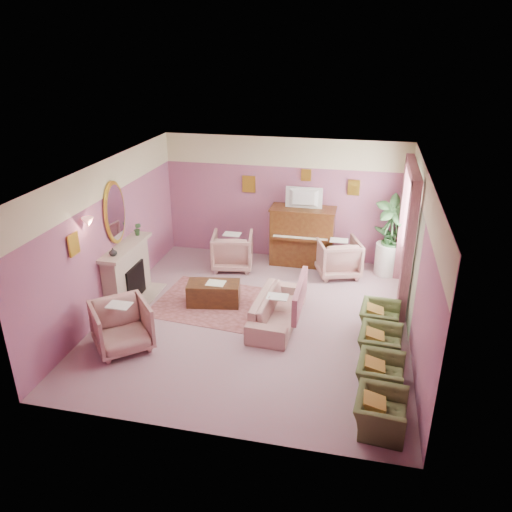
% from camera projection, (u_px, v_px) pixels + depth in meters
% --- Properties ---
extents(floor, '(5.50, 6.00, 0.01)m').
position_uv_depth(floor, '(255.00, 319.00, 9.22)').
color(floor, gray).
rests_on(floor, ground).
extents(ceiling, '(5.50, 6.00, 0.01)m').
position_uv_depth(ceiling, '(254.00, 169.00, 8.10)').
color(ceiling, beige).
rests_on(ceiling, wall_back).
extents(wall_back, '(5.50, 0.02, 2.80)m').
position_uv_depth(wall_back, '(283.00, 199.00, 11.35)').
color(wall_back, '#7D4D79').
rests_on(wall_back, floor).
extents(wall_front, '(5.50, 0.02, 2.80)m').
position_uv_depth(wall_front, '(200.00, 343.00, 5.97)').
color(wall_front, '#7D4D79').
rests_on(wall_front, floor).
extents(wall_left, '(0.02, 6.00, 2.80)m').
position_uv_depth(wall_left, '(110.00, 236.00, 9.21)').
color(wall_left, '#7D4D79').
rests_on(wall_left, floor).
extents(wall_right, '(0.02, 6.00, 2.80)m').
position_uv_depth(wall_right, '(419.00, 263.00, 8.11)').
color(wall_right, '#7D4D79').
rests_on(wall_right, floor).
extents(picture_rail_band, '(5.50, 0.01, 0.65)m').
position_uv_depth(picture_rail_band, '(284.00, 152.00, 10.91)').
color(picture_rail_band, beige).
rests_on(picture_rail_band, wall_back).
extents(stripe_panel, '(0.01, 3.00, 2.15)m').
position_uv_depth(stripe_panel, '(411.00, 251.00, 9.41)').
color(stripe_panel, '#A9BA97').
rests_on(stripe_panel, wall_right).
extents(fireplace_surround, '(0.30, 1.40, 1.10)m').
position_uv_depth(fireplace_surround, '(127.00, 274.00, 9.69)').
color(fireplace_surround, tan).
rests_on(fireplace_surround, floor).
extents(fireplace_inset, '(0.18, 0.72, 0.68)m').
position_uv_depth(fireplace_inset, '(133.00, 282.00, 9.73)').
color(fireplace_inset, black).
rests_on(fireplace_inset, floor).
extents(fire_ember, '(0.06, 0.54, 0.10)m').
position_uv_depth(fire_ember, '(135.00, 290.00, 9.80)').
color(fire_ember, '#F14F29').
rests_on(fire_ember, floor).
extents(mantel_shelf, '(0.40, 1.55, 0.07)m').
position_uv_depth(mantel_shelf, '(126.00, 247.00, 9.46)').
color(mantel_shelf, tan).
rests_on(mantel_shelf, fireplace_surround).
extents(hearth, '(0.55, 1.50, 0.02)m').
position_uv_depth(hearth, '(139.00, 300.00, 9.87)').
color(hearth, tan).
rests_on(hearth, floor).
extents(mirror_frame, '(0.04, 0.72, 1.20)m').
position_uv_depth(mirror_frame, '(115.00, 213.00, 9.22)').
color(mirror_frame, gold).
rests_on(mirror_frame, wall_left).
extents(mirror_glass, '(0.01, 0.60, 1.06)m').
position_uv_depth(mirror_glass, '(116.00, 213.00, 9.21)').
color(mirror_glass, white).
rests_on(mirror_glass, wall_left).
extents(sconce_shade, '(0.20, 0.20, 0.16)m').
position_uv_depth(sconce_shade, '(88.00, 222.00, 8.19)').
color(sconce_shade, '#E48579').
rests_on(sconce_shade, wall_left).
extents(piano, '(1.40, 0.60, 1.30)m').
position_uv_depth(piano, '(302.00, 237.00, 11.26)').
color(piano, '#4E2911').
rests_on(piano, floor).
extents(piano_keyshelf, '(1.30, 0.12, 0.06)m').
position_uv_depth(piano_keyshelf, '(300.00, 239.00, 10.92)').
color(piano_keyshelf, '#4E2911').
rests_on(piano_keyshelf, piano).
extents(piano_keys, '(1.20, 0.08, 0.02)m').
position_uv_depth(piano_keys, '(300.00, 238.00, 10.90)').
color(piano_keys, white).
rests_on(piano_keys, piano).
extents(piano_top, '(1.45, 0.65, 0.04)m').
position_uv_depth(piano_top, '(303.00, 209.00, 11.00)').
color(piano_top, '#4E2911').
rests_on(piano_top, piano).
extents(television, '(0.80, 0.12, 0.48)m').
position_uv_depth(television, '(304.00, 197.00, 10.84)').
color(television, black).
rests_on(television, piano).
extents(print_back_left, '(0.30, 0.03, 0.38)m').
position_uv_depth(print_back_left, '(249.00, 184.00, 11.34)').
color(print_back_left, gold).
rests_on(print_back_left, wall_back).
extents(print_back_right, '(0.26, 0.03, 0.34)m').
position_uv_depth(print_back_right, '(354.00, 188.00, 10.85)').
color(print_back_right, gold).
rests_on(print_back_right, wall_back).
extents(print_back_mid, '(0.22, 0.03, 0.26)m').
position_uv_depth(print_back_mid, '(306.00, 175.00, 10.97)').
color(print_back_mid, gold).
rests_on(print_back_mid, wall_back).
extents(print_left_wall, '(0.03, 0.28, 0.36)m').
position_uv_depth(print_left_wall, '(74.00, 244.00, 8.00)').
color(print_left_wall, gold).
rests_on(print_left_wall, wall_left).
extents(window_blind, '(0.03, 1.40, 1.80)m').
position_uv_depth(window_blind, '(412.00, 215.00, 9.39)').
color(window_blind, silver).
rests_on(window_blind, wall_right).
extents(curtain_left, '(0.16, 0.34, 2.60)m').
position_uv_depth(curtain_left, '(408.00, 253.00, 8.74)').
color(curtain_left, '#9A5464').
rests_on(curtain_left, floor).
extents(curtain_right, '(0.16, 0.34, 2.60)m').
position_uv_depth(curtain_right, '(403.00, 219.00, 10.39)').
color(curtain_right, '#9A5464').
rests_on(curtain_right, floor).
extents(pelmet, '(0.16, 2.20, 0.16)m').
position_uv_depth(pelmet, '(414.00, 170.00, 9.07)').
color(pelmet, '#9A5464').
rests_on(pelmet, wall_right).
extents(mantel_plant, '(0.16, 0.16, 0.28)m').
position_uv_depth(mantel_plant, '(138.00, 229.00, 9.88)').
color(mantel_plant, '#2E5A2C').
rests_on(mantel_plant, mantel_shelf).
extents(mantel_vase, '(0.16, 0.16, 0.16)m').
position_uv_depth(mantel_vase, '(113.00, 252.00, 8.97)').
color(mantel_vase, beige).
rests_on(mantel_vase, mantel_shelf).
extents(area_rug, '(2.65, 2.02, 0.01)m').
position_uv_depth(area_rug, '(221.00, 304.00, 9.73)').
color(area_rug, '#925052').
rests_on(area_rug, floor).
extents(coffee_table, '(1.07, 0.66, 0.45)m').
position_uv_depth(coffee_table, '(214.00, 293.00, 9.65)').
color(coffee_table, '#3F2613').
rests_on(coffee_table, floor).
extents(table_paper, '(0.35, 0.28, 0.01)m').
position_uv_depth(table_paper, '(216.00, 283.00, 9.55)').
color(table_paper, silver).
rests_on(table_paper, coffee_table).
extents(sofa, '(0.61, 1.83, 0.74)m').
position_uv_depth(sofa, '(277.00, 304.00, 8.96)').
color(sofa, tan).
rests_on(sofa, floor).
extents(sofa_throw, '(0.09, 1.39, 0.51)m').
position_uv_depth(sofa_throw, '(300.00, 295.00, 8.79)').
color(sofa_throw, '#9A5464').
rests_on(sofa_throw, sofa).
extents(floral_armchair_left, '(0.87, 0.87, 0.91)m').
position_uv_depth(floral_armchair_left, '(232.00, 249.00, 11.12)').
color(floral_armchair_left, tan).
rests_on(floral_armchair_left, floor).
extents(floral_armchair_right, '(0.87, 0.87, 0.91)m').
position_uv_depth(floral_armchair_right, '(338.00, 255.00, 10.78)').
color(floral_armchair_right, tan).
rests_on(floral_armchair_right, floor).
extents(floral_armchair_front, '(0.87, 0.87, 0.91)m').
position_uv_depth(floral_armchair_front, '(121.00, 324.00, 8.18)').
color(floral_armchair_front, tan).
rests_on(floral_armchair_front, floor).
extents(olive_chair_a, '(0.53, 0.76, 0.66)m').
position_uv_depth(olive_chair_a, '(381.00, 408.00, 6.49)').
color(olive_chair_a, '#536333').
rests_on(olive_chair_a, floor).
extents(olive_chair_b, '(0.53, 0.76, 0.66)m').
position_uv_depth(olive_chair_b, '(381.00, 371.00, 7.23)').
color(olive_chair_b, '#536333').
rests_on(olive_chair_b, floor).
extents(olive_chair_c, '(0.53, 0.76, 0.66)m').
position_uv_depth(olive_chair_c, '(380.00, 340.00, 7.96)').
color(olive_chair_c, '#536333').
rests_on(olive_chair_c, floor).
extents(olive_chair_d, '(0.53, 0.76, 0.66)m').
position_uv_depth(olive_chair_d, '(380.00, 315.00, 8.70)').
color(olive_chair_d, '#536333').
rests_on(olive_chair_d, floor).
extents(side_table, '(0.52, 0.52, 0.70)m').
position_uv_depth(side_table, '(387.00, 259.00, 10.87)').
color(side_table, white).
rests_on(side_table, floor).
extents(side_plant_big, '(0.30, 0.30, 0.34)m').
position_uv_depth(side_plant_big, '(389.00, 237.00, 10.66)').
color(side_plant_big, '#2E5A2C').
rests_on(side_plant_big, side_table).
extents(side_plant_small, '(0.16, 0.16, 0.28)m').
position_uv_depth(side_plant_small, '(395.00, 240.00, 10.56)').
color(side_plant_small, '#2E5A2C').
rests_on(side_plant_small, side_table).
extents(palm_pot, '(0.34, 0.34, 0.34)m').
position_uv_depth(palm_pot, '(387.00, 267.00, 10.92)').
color(palm_pot, brown).
rests_on(palm_pot, floor).
extents(palm_plant, '(0.76, 0.76, 1.44)m').
position_uv_depth(palm_plant, '(392.00, 229.00, 10.57)').
color(palm_plant, '#2E5A2C').
rests_on(palm_plant, palm_pot).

